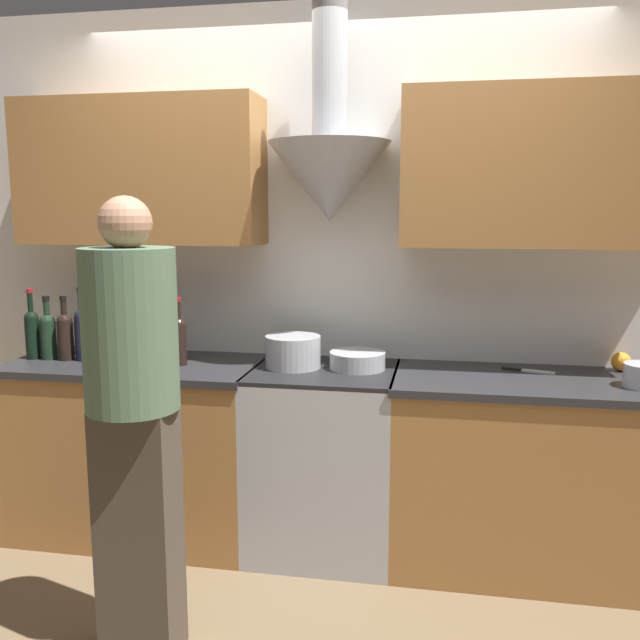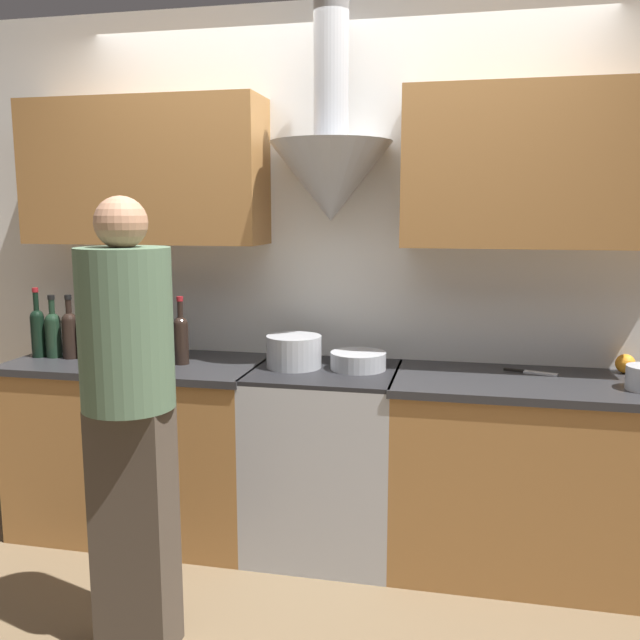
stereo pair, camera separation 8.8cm
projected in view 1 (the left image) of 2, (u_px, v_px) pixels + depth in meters
The scene contains 19 objects.
ground_plane at pixel (311, 582), 2.97m from camera, with size 12.00×12.00×0.00m, color brown.
wall_back at pixel (334, 240), 3.32m from camera, with size 8.40×0.57×2.60m.
counter_left at pixel (139, 447), 3.39m from camera, with size 1.23×0.62×0.88m.
counter_right at pixel (531, 473), 3.05m from camera, with size 1.26×0.62×0.88m.
stove_range at pixel (324, 459), 3.22m from camera, with size 0.67×0.60×0.88m.
wine_bottle_0 at pixel (32, 331), 3.37m from camera, with size 0.07×0.07×0.35m.
wine_bottle_1 at pixel (48, 334), 3.36m from camera, with size 0.08×0.08×0.32m.
wine_bottle_2 at pixel (65, 334), 3.34m from camera, with size 0.08×0.08×0.32m.
wine_bottle_3 at pixel (83, 331), 3.33m from camera, with size 0.08×0.08×0.36m.
wine_bottle_4 at pixel (100, 335), 3.29m from camera, with size 0.07×0.07×0.33m.
wine_bottle_5 at pixel (118, 337), 3.27m from camera, with size 0.08×0.08×0.31m.
wine_bottle_6 at pixel (140, 337), 3.28m from camera, with size 0.08×0.08×0.32m.
wine_bottle_7 at pixel (161, 335), 3.24m from camera, with size 0.07×0.07×0.36m.
wine_bottle_8 at pixel (179, 338), 3.23m from camera, with size 0.07×0.07×0.33m.
stock_pot at pixel (293, 352), 3.19m from camera, with size 0.26×0.26×0.15m.
mixing_bowl at pixel (357, 360), 3.16m from camera, with size 0.26×0.26×0.08m.
orange_fruit at pixel (621, 362), 3.12m from camera, with size 0.09×0.09×0.09m.
chefs_knife at pixel (529, 371), 3.11m from camera, with size 0.24×0.10×0.01m.
person_foreground_left at pixel (134, 410), 2.37m from camera, with size 0.32×0.32×1.66m.
Camera 1 is at (0.54, -2.70, 1.61)m, focal length 38.00 mm.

